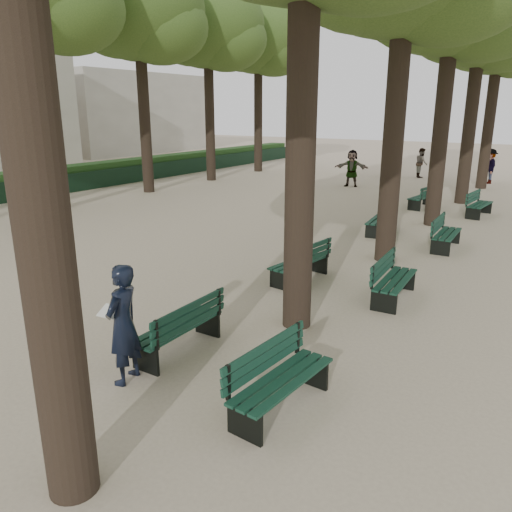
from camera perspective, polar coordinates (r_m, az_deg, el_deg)
The scene contains 22 objects.
ground at distance 8.19m, azimuth -15.37°, elevation -12.52°, with size 120.00×120.00×0.00m, color #BEAC8F.
tree_central_4 at distance 23.32m, azimuth 24.56°, elevation 24.38°, with size 6.00×6.00×9.95m.
tree_central_5 at distance 28.21m, azimuth 26.24°, elevation 22.56°, with size 6.00×6.00×9.95m.
tree_far_3 at distance 25.23m, azimuth -13.34°, elevation 25.76°, with size 6.00×6.00×10.45m.
tree_far_4 at distance 28.95m, azimuth -5.57°, elevation 24.83°, with size 6.00×6.00×10.45m.
tree_far_5 at distance 33.01m, azimuth 0.26°, elevation 23.86°, with size 6.00×6.00×10.45m.
bench_left_0 at distance 8.44m, azimuth -8.85°, elevation -9.10°, with size 0.59×1.81×0.92m.
bench_left_1 at distance 11.76m, azimuth 5.01°, elevation -1.52°, with size 0.80×1.86×0.92m.
bench_left_2 at distance 16.71m, azimuth 13.91°, elevation 3.47°, with size 0.77×1.85×0.92m.
bench_left_3 at distance 21.57m, azimuth 18.42°, elevation 5.96°, with size 0.78×1.86×0.92m.
bench_right_0 at distance 6.88m, azimuth 2.94°, elevation -15.23°, with size 0.72×1.84×0.92m.
bench_right_1 at distance 10.92m, azimuth 15.51°, elevation -3.50°, with size 0.67×1.83×0.92m.
bench_right_2 at distance 15.38m, azimuth 20.90°, elevation 1.76°, with size 0.63×1.82×0.92m.
bench_right_3 at distance 20.62m, azimuth 24.14°, elevation 4.91°, with size 0.74×1.85×0.92m.
man_with_map at distance 7.50m, azimuth -14.95°, elevation -7.56°, with size 0.69×0.78×1.81m.
pedestrian_d at distance 31.72m, azimuth 14.99°, elevation 10.57°, with size 0.92×0.38×1.88m, color #262628.
pedestrian_b at distance 30.06m, azimuth 25.16°, elevation 9.27°, with size 1.20×0.37×1.86m, color #262628.
pedestrian_e at distance 26.69m, azimuth 10.89°, elevation 9.82°, with size 1.75×0.38×1.88m, color #262628.
pedestrian_a at distance 31.31m, azimuth 18.38°, elevation 10.07°, with size 0.83×0.34×1.71m, color #262628.
fence at distance 26.03m, azimuth -20.07°, elevation 7.87°, with size 0.08×42.00×0.90m, color black.
hedge at distance 26.56m, azimuth -21.04°, elevation 8.26°, with size 1.20×42.00×1.20m, color #1C4317.
building_far at distance 51.81m, azimuth -16.04°, elevation 15.41°, with size 12.00×16.00×7.00m, color #B7B2A3.
Camera 1 is at (5.49, -4.67, 3.88)m, focal length 35.00 mm.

